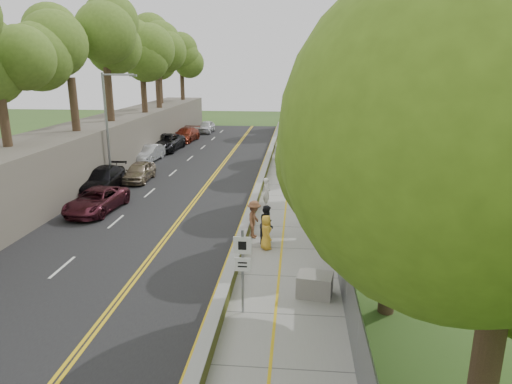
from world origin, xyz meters
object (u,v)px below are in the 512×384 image
object	(u,v)px
signpost	(243,263)
car_2	(96,200)
construction_barrel	(300,175)
concrete_block	(315,285)
painter_0	(266,232)
streetlight	(110,121)
person_far	(297,149)

from	to	relation	value
signpost	car_2	world-z (taller)	signpost
construction_barrel	concrete_block	xyz separation A→B (m)	(0.52, -17.87, 0.02)
car_2	painter_0	xyz separation A→B (m)	(10.45, -4.81, 0.16)
painter_0	construction_barrel	bearing A→B (deg)	-31.20
streetlight	person_far	world-z (taller)	streetlight
signpost	person_far	bearing A→B (deg)	86.45
car_2	person_far	bearing A→B (deg)	60.64
concrete_block	streetlight	bearing A→B (deg)	132.18
signpost	concrete_block	size ratio (longest dim) A/B	2.40
streetlight	painter_0	size ratio (longest dim) A/B	4.79
streetlight	car_2	world-z (taller)	streetlight
construction_barrel	concrete_block	bearing A→B (deg)	-88.35
signpost	concrete_block	bearing A→B (deg)	30.14
concrete_block	signpost	bearing A→B (deg)	-149.86
streetlight	car_2	bearing A→B (deg)	-77.01
concrete_block	construction_barrel	bearing A→B (deg)	91.65
car_2	painter_0	distance (m)	11.51
painter_0	signpost	bearing A→B (deg)	151.84
signpost	painter_0	world-z (taller)	signpost
construction_barrel	car_2	size ratio (longest dim) A/B	0.17
signpost	painter_0	xyz separation A→B (m)	(0.40, 5.86, -1.08)
streetlight	person_far	distance (m)	17.77
construction_barrel	painter_0	distance (m)	13.60
person_far	concrete_block	bearing A→B (deg)	103.94
streetlight	signpost	xyz separation A→B (m)	(11.51, -17.02, -2.68)
person_far	signpost	bearing A→B (deg)	98.66
car_2	streetlight	bearing A→B (deg)	107.54
concrete_block	painter_0	distance (m)	4.90
painter_0	concrete_block	bearing A→B (deg)	-178.03
car_2	painter_0	size ratio (longest dim) A/B	2.97
streetlight	car_2	xyz separation A→B (m)	(1.46, -6.34, -3.91)
signpost	person_far	world-z (taller)	signpost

